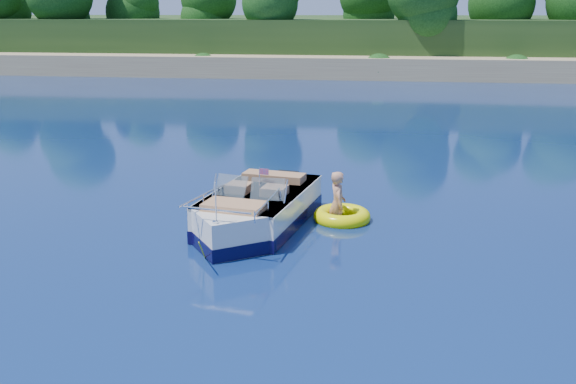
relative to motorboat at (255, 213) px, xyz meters
name	(u,v)px	position (x,y,z in m)	size (l,w,h in m)	color
ground	(368,278)	(2.53, -2.45, -0.34)	(160.00, 160.00, 0.00)	#0B1A4E
shoreline	(380,45)	(2.53, 61.32, 0.63)	(170.00, 59.00, 6.00)	#947755
motorboat	(255,213)	(0.00, 0.00, 0.00)	(2.49, 5.28, 1.77)	silver
tow_tube	(342,216)	(1.87, 0.83, -0.25)	(1.39, 1.39, 0.35)	#FDFD03
boy	(337,219)	(1.75, 0.92, -0.34)	(0.60, 0.39, 1.64)	tan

